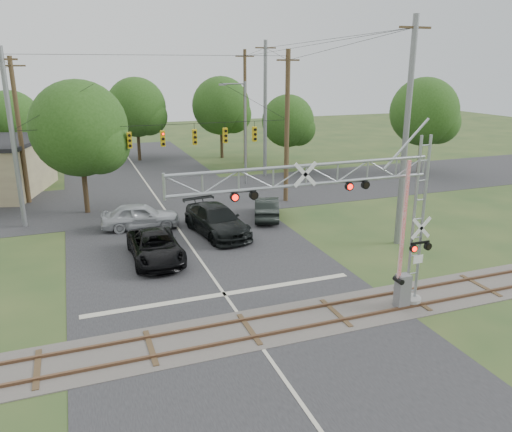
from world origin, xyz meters
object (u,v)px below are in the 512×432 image
object	(u,v)px
traffic_signal_span	(175,134)
sedan_silver	(140,216)
crossing_gantry	(352,211)
car_dark	(217,220)
streetlight	(243,128)
pickup_black	(155,247)

from	to	relation	value
traffic_signal_span	sedan_silver	distance (m)	6.52
traffic_signal_span	crossing_gantry	bearing A→B (deg)	-79.42
traffic_signal_span	car_dark	bearing A→B (deg)	-78.22
traffic_signal_span	streetlight	bearing A→B (deg)	41.51
pickup_black	streetlight	world-z (taller)	streetlight
crossing_gantry	pickup_black	world-z (taller)	crossing_gantry
crossing_gantry	pickup_black	distance (m)	12.10
streetlight	car_dark	bearing A→B (deg)	-116.19
crossing_gantry	sedan_silver	size ratio (longest dim) A/B	2.28
car_dark	sedan_silver	size ratio (longest dim) A/B	1.26
car_dark	sedan_silver	bearing A→B (deg)	138.07
crossing_gantry	car_dark	distance (m)	13.21
sedan_silver	streetlight	bearing A→B (deg)	-40.30
pickup_black	car_dark	size ratio (longest dim) A/B	0.90
car_dark	sedan_silver	distance (m)	5.24
streetlight	pickup_black	bearing A→B (deg)	-124.09
sedan_silver	streetlight	distance (m)	14.78
sedan_silver	traffic_signal_span	bearing A→B (deg)	-38.54
traffic_signal_span	pickup_black	size ratio (longest dim) A/B	3.40
traffic_signal_span	sedan_silver	xyz separation A→B (m)	(-3.15, -3.04, -4.83)
crossing_gantry	sedan_silver	bearing A→B (deg)	113.23
traffic_signal_span	pickup_black	world-z (taller)	traffic_signal_span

